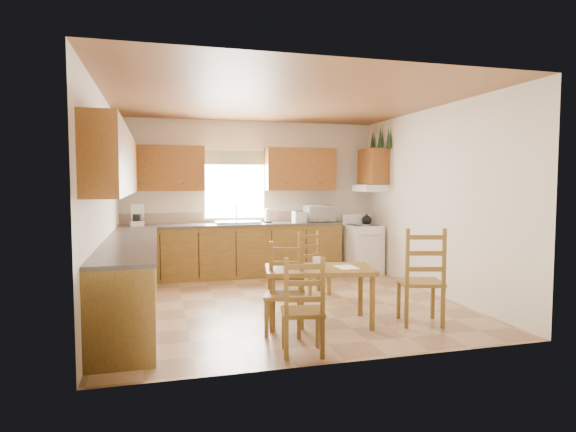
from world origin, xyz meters
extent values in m
plane|color=#A27E5A|center=(0.00, 0.00, 0.00)|extent=(4.50, 4.50, 0.00)
plane|color=brown|center=(0.00, 0.00, 2.70)|extent=(4.50, 4.50, 0.00)
plane|color=silver|center=(-2.25, 0.00, 1.35)|extent=(4.50, 4.50, 0.00)
plane|color=silver|center=(2.25, 0.00, 1.35)|extent=(4.50, 4.50, 0.00)
plane|color=silver|center=(0.00, 2.25, 1.35)|extent=(4.50, 4.50, 0.00)
plane|color=silver|center=(0.00, -2.25, 1.35)|extent=(4.50, 4.50, 0.00)
cube|color=brown|center=(-0.38, 1.95, 0.44)|extent=(3.75, 0.60, 0.88)
cube|color=brown|center=(-1.95, -0.15, 0.44)|extent=(0.60, 3.60, 0.88)
cube|color=#4B4440|center=(-0.38, 1.95, 0.90)|extent=(3.75, 0.63, 0.04)
cube|color=#4B4440|center=(-1.95, -0.15, 0.90)|extent=(0.63, 3.60, 0.04)
cube|color=#A0856F|center=(-0.38, 2.24, 1.01)|extent=(3.75, 0.01, 0.18)
cube|color=brown|center=(-1.55, 2.08, 1.85)|extent=(1.41, 0.33, 0.75)
cube|color=brown|center=(0.86, 2.08, 1.85)|extent=(1.25, 0.33, 0.75)
cube|color=brown|center=(-2.08, -0.15, 1.85)|extent=(0.33, 3.60, 0.75)
cube|color=brown|center=(2.08, 1.65, 1.90)|extent=(0.33, 0.62, 0.62)
cube|color=silver|center=(2.03, 1.65, 1.52)|extent=(0.44, 0.62, 0.12)
cube|color=silver|center=(-0.30, 2.22, 1.55)|extent=(1.13, 0.02, 1.18)
cube|color=white|center=(-0.30, 2.21, 1.55)|extent=(1.05, 0.01, 1.10)
cube|color=#4F683C|center=(-0.30, 2.19, 2.05)|extent=(1.19, 0.01, 0.24)
cube|color=silver|center=(-0.30, 1.95, 0.94)|extent=(0.75, 0.45, 0.04)
cone|color=#1B4621|center=(2.21, 1.33, 2.38)|extent=(0.22, 0.22, 0.36)
cone|color=#1B4621|center=(2.21, 1.65, 2.42)|extent=(0.22, 0.22, 0.36)
cone|color=#1B4621|center=(2.21, 1.97, 2.38)|extent=(0.22, 0.22, 0.36)
cube|color=silver|center=(1.88, 1.64, 0.42)|extent=(0.62, 0.64, 0.85)
cube|color=silver|center=(-1.93, 1.90, 1.09)|extent=(0.23, 0.26, 0.35)
cylinder|color=white|center=(0.23, 1.94, 1.04)|extent=(0.14, 0.14, 0.25)
cube|color=silver|center=(0.79, 1.88, 1.02)|extent=(0.26, 0.19, 0.19)
imported|color=silver|center=(1.18, 1.91, 1.07)|extent=(0.52, 0.40, 0.29)
cube|color=brown|center=(0.15, -1.05, 0.33)|extent=(1.32, 0.91, 0.65)
cube|color=brown|center=(-0.31, -1.93, 0.47)|extent=(0.45, 0.44, 0.93)
cube|color=brown|center=(1.28, -1.34, 0.55)|extent=(0.57, 0.55, 1.11)
cube|color=brown|center=(0.56, 0.34, 0.45)|extent=(0.44, 0.43, 0.90)
cube|color=brown|center=(-0.32, -1.29, 0.48)|extent=(0.52, 0.51, 0.96)
cube|color=white|center=(0.46, -1.12, 0.65)|extent=(0.23, 0.30, 0.00)
cube|color=white|center=(0.14, -0.98, 0.71)|extent=(0.09, 0.02, 0.12)
camera|label=1|loc=(-1.61, -6.20, 1.62)|focal=30.00mm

